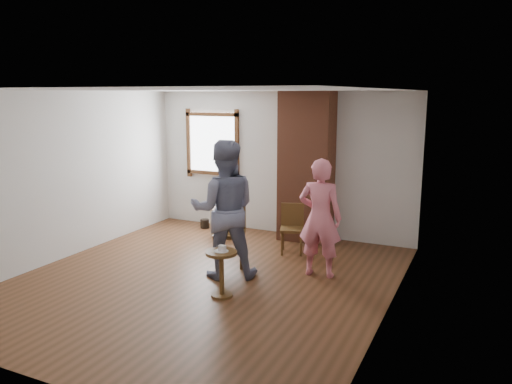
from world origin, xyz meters
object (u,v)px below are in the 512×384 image
at_px(man, 224,209).
at_px(person_pink, 320,218).
at_px(dining_chair_left, 230,228).
at_px(dining_chair_right, 292,225).
at_px(stoneware_crock, 221,222).
at_px(side_table, 222,266).

height_order(man, person_pink, man).
bearing_deg(person_pink, man, 22.32).
bearing_deg(man, dining_chair_left, -98.27).
distance_m(dining_chair_right, person_pink, 1.19).
distance_m(man, person_pink, 1.35).
distance_m(stoneware_crock, man, 2.19).
distance_m(stoneware_crock, dining_chair_left, 1.57).
bearing_deg(stoneware_crock, dining_chair_right, -12.83).
bearing_deg(dining_chair_left, person_pink, -19.10).
xyz_separation_m(dining_chair_left, dining_chair_right, (0.65, 0.93, -0.10)).
xyz_separation_m(dining_chair_left, side_table, (0.50, -1.17, -0.15)).
xyz_separation_m(stoneware_crock, side_table, (1.37, -2.45, 0.15)).
xyz_separation_m(dining_chair_right, man, (-0.47, -1.44, 0.52)).
height_order(dining_chair_right, person_pink, person_pink).
bearing_deg(person_pink, dining_chair_left, -0.45).
bearing_deg(stoneware_crock, side_table, -60.74).
bearing_deg(dining_chair_right, person_pink, -67.52).
bearing_deg(person_pink, dining_chair_right, -52.75).
bearing_deg(side_table, person_pink, 54.96).
relative_size(dining_chair_left, dining_chair_right, 1.23).
relative_size(dining_chair_left, side_table, 1.63).
relative_size(stoneware_crock, person_pink, 0.30).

